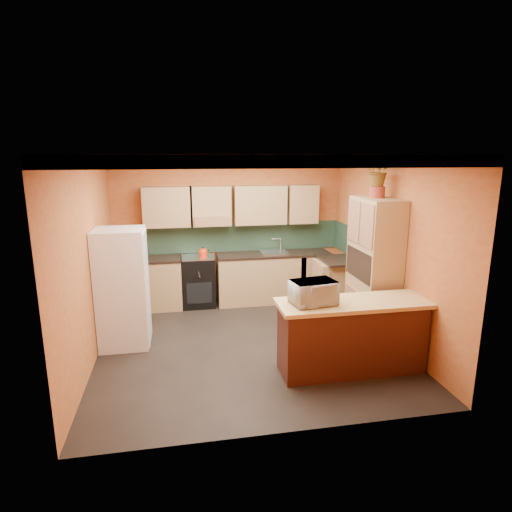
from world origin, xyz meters
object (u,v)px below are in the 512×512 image
(microwave, at_px, (313,292))
(breakfast_bar, at_px, (351,338))
(stove, at_px, (198,281))
(base_cabinets_back, at_px, (232,280))
(pantry, at_px, (373,270))
(fridge, at_px, (122,288))

(microwave, bearing_deg, breakfast_bar, -9.96)
(microwave, bearing_deg, stove, 104.00)
(base_cabinets_back, height_order, pantry, pantry)
(stove, height_order, fridge, fridge)
(microwave, bearing_deg, pantry, 26.82)
(base_cabinets_back, relative_size, microwave, 6.95)
(base_cabinets_back, xyz_separation_m, microwave, (0.62, -2.81, 0.64))
(base_cabinets_back, distance_m, breakfast_bar, 3.04)
(breakfast_bar, xyz_separation_m, microwave, (-0.52, 0.00, 0.64))
(stove, distance_m, breakfast_bar, 3.32)
(fridge, xyz_separation_m, microwave, (2.39, -1.33, 0.23))
(base_cabinets_back, height_order, fridge, fridge)
(breakfast_bar, height_order, microwave, microwave)
(base_cabinets_back, relative_size, fridge, 2.15)
(pantry, bearing_deg, fridge, 173.29)
(base_cabinets_back, xyz_separation_m, pantry, (1.84, -1.90, 0.61))
(base_cabinets_back, relative_size, pantry, 1.74)
(pantry, bearing_deg, breakfast_bar, -127.30)
(stove, distance_m, pantry, 3.17)
(fridge, distance_m, microwave, 2.74)
(pantry, bearing_deg, stove, 142.30)
(fridge, xyz_separation_m, pantry, (3.60, -0.42, 0.20))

